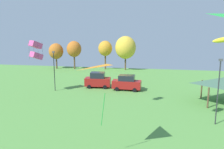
% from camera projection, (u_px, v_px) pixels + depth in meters
% --- Properties ---
extents(kite_flying_6, '(2.16, 2.20, 2.90)m').
position_uv_depth(kite_flying_6, '(36.00, 50.00, 34.87)').
color(kite_flying_6, '#E54C93').
extents(kite_flying_8, '(2.69, 3.11, 3.94)m').
position_uv_depth(kite_flying_8, '(113.00, 80.00, 16.51)').
color(kite_flying_8, orange).
extents(parked_car_leftmost, '(4.31, 2.34, 2.57)m').
position_uv_depth(parked_car_leftmost, '(98.00, 80.00, 39.24)').
color(parked_car_leftmost, maroon).
rests_on(parked_car_leftmost, ground).
extents(parked_car_second_from_left, '(4.59, 2.13, 2.44)m').
position_uv_depth(parked_car_second_from_left, '(127.00, 83.00, 37.54)').
color(parked_car_second_from_left, maroon).
rests_on(parked_car_second_from_left, ground).
extents(light_post_0, '(0.36, 0.20, 6.80)m').
position_uv_depth(light_post_0, '(218.00, 88.00, 23.69)').
color(light_post_0, '#2D2D33').
rests_on(light_post_0, ground).
extents(light_post_1, '(0.36, 0.20, 6.24)m').
position_uv_depth(light_post_1, '(54.00, 69.00, 36.80)').
color(light_post_1, '#2D2D33').
rests_on(light_post_1, ground).
extents(treeline_tree_0, '(3.46, 3.46, 6.14)m').
position_uv_depth(treeline_tree_0, '(56.00, 51.00, 57.06)').
color(treeline_tree_0, brown).
rests_on(treeline_tree_0, ground).
extents(treeline_tree_1, '(3.46, 3.46, 6.71)m').
position_uv_depth(treeline_tree_1, '(74.00, 49.00, 56.38)').
color(treeline_tree_1, brown).
rests_on(treeline_tree_1, ground).
extents(treeline_tree_2, '(3.27, 3.27, 6.80)m').
position_uv_depth(treeline_tree_2, '(105.00, 49.00, 55.88)').
color(treeline_tree_2, brown).
rests_on(treeline_tree_2, ground).
extents(treeline_tree_3, '(4.81, 4.81, 7.91)m').
position_uv_depth(treeline_tree_3, '(126.00, 48.00, 55.04)').
color(treeline_tree_3, brown).
rests_on(treeline_tree_3, ground).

